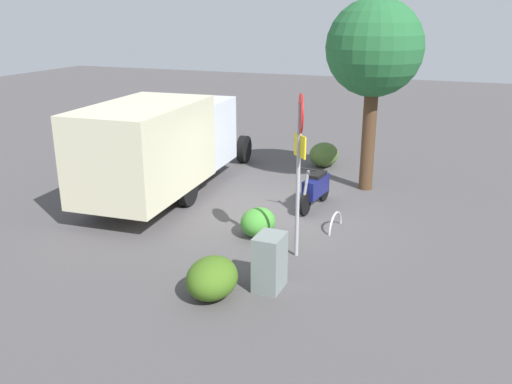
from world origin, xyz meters
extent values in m
plane|color=#494648|center=(0.00, 0.00, 0.00)|extent=(60.00, 60.00, 0.00)
cylinder|color=black|center=(0.43, -2.48, 0.45)|extent=(0.91, 0.30, 0.90)
cylinder|color=black|center=(0.53, -4.38, 0.45)|extent=(0.91, 0.30, 0.90)
cylinder|color=black|center=(-4.05, -2.73, 0.45)|extent=(0.91, 0.30, 0.90)
cylinder|color=black|center=(-3.94, -4.62, 0.45)|extent=(0.91, 0.30, 0.90)
cube|color=beige|center=(0.88, -3.41, 1.55)|extent=(4.09, 2.41, 2.20)
cube|color=silver|center=(-2.11, -3.57, 1.40)|extent=(1.91, 2.20, 1.90)
cube|color=black|center=(-2.11, -3.57, 2.00)|extent=(1.92, 2.04, 0.60)
cylinder|color=black|center=(0.01, 0.58, 0.28)|extent=(0.57, 0.17, 0.56)
cylinder|color=black|center=(-1.23, 0.74, 0.28)|extent=(0.57, 0.17, 0.56)
cube|color=navy|center=(-0.66, 0.66, 0.56)|extent=(1.13, 0.46, 0.48)
cube|color=black|center=(-0.76, 0.68, 0.83)|extent=(0.67, 0.36, 0.12)
cylinder|color=slate|center=(-0.04, 0.58, 0.83)|extent=(0.29, 0.11, 0.69)
cylinder|color=black|center=(-0.04, 0.58, 1.18)|extent=(0.11, 0.55, 0.04)
cylinder|color=#9E9EA3|center=(2.34, 1.07, 1.58)|extent=(0.08, 0.08, 3.16)
cylinder|color=red|center=(2.34, 1.09, 2.97)|extent=(0.71, 0.32, 0.76)
cube|color=yellow|center=(2.34, 1.09, 2.33)|extent=(0.33, 0.33, 0.44)
cylinder|color=#47301E|center=(-2.66, 1.59, 1.50)|extent=(0.38, 0.38, 3.01)
sphere|color=#215E30|center=(-2.66, 1.59, 3.91)|extent=(2.58, 2.58, 2.58)
cube|color=slate|center=(3.86, 1.03, 0.52)|extent=(0.65, 0.49, 1.05)
torus|color=#B7B7BC|center=(0.65, 1.50, 0.00)|extent=(0.85, 0.13, 0.85)
ellipsoid|color=#3D631A|center=(4.52, 0.19, 0.37)|extent=(1.08, 0.88, 0.73)
ellipsoid|color=#3D872E|center=(1.63, -0.05, 0.32)|extent=(0.93, 0.76, 0.64)
ellipsoid|color=#47632C|center=(-4.55, -0.11, 0.39)|extent=(1.13, 0.93, 0.77)
camera|label=1|loc=(12.22, 3.99, 4.82)|focal=38.01mm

